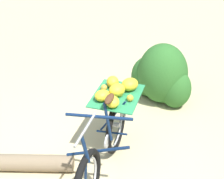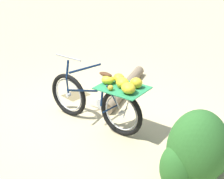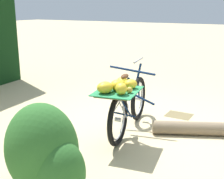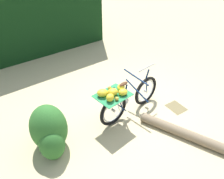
% 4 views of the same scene
% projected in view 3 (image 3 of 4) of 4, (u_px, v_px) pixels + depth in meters
% --- Properties ---
extents(ground_plane, '(60.00, 60.00, 0.00)m').
position_uv_depth(ground_plane, '(130.00, 126.00, 4.87)').
color(ground_plane, '#C6B284').
extents(bicycle, '(0.80, 1.80, 1.03)m').
position_uv_depth(bicycle, '(126.00, 102.00, 4.45)').
color(bicycle, black).
rests_on(bicycle, ground_plane).
extents(fallen_log, '(1.83, 1.00, 0.20)m').
position_uv_depth(fallen_log, '(218.00, 129.00, 4.51)').
color(fallen_log, '#7F6B51').
rests_on(fallen_log, ground_plane).
extents(shrub_cluster, '(1.00, 0.69, 0.95)m').
position_uv_depth(shrub_cluster, '(43.00, 155.00, 3.05)').
color(shrub_cluster, '#2D6628').
rests_on(shrub_cluster, ground_plane).
extents(leaf_litter_patch, '(0.44, 0.36, 0.01)m').
position_uv_depth(leaf_litter_patch, '(179.00, 115.00, 5.37)').
color(leaf_litter_patch, olive).
rests_on(leaf_litter_patch, ground_plane).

